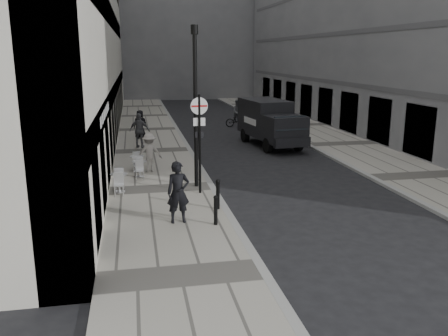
# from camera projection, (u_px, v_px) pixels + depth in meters

# --- Properties ---
(ground) EXTENTS (120.00, 120.00, 0.00)m
(ground) POSITION_uv_depth(u_px,v_px,m) (299.00, 335.00, 9.08)
(ground) COLOR black
(ground) RESTS_ON ground
(sidewalk) EXTENTS (4.00, 60.00, 0.12)m
(sidewalk) POSITION_uv_depth(u_px,v_px,m) (153.00, 151.00, 25.89)
(sidewalk) COLOR #9A958B
(sidewalk) RESTS_ON ground
(far_sidewalk) EXTENTS (4.00, 60.00, 0.12)m
(far_sidewalk) POSITION_uv_depth(u_px,v_px,m) (341.00, 144.00, 27.89)
(far_sidewalk) COLOR #9A958B
(far_sidewalk) RESTS_ON ground
(building_far) EXTENTS (24.00, 16.00, 22.00)m
(building_far) POSITION_uv_depth(u_px,v_px,m) (165.00, 7.00, 60.24)
(building_far) COLOR slate
(building_far) RESTS_ON ground
(walking_man) EXTENTS (0.73, 0.51, 1.93)m
(walking_man) POSITION_uv_depth(u_px,v_px,m) (178.00, 192.00, 14.62)
(walking_man) COLOR black
(walking_man) RESTS_ON sidewalk
(sign_post) EXTENTS (0.64, 0.10, 3.71)m
(sign_post) POSITION_uv_depth(u_px,v_px,m) (199.00, 131.00, 17.41)
(sign_post) COLOR black
(sign_post) RESTS_ON sidewalk
(lamppost) EXTENTS (0.28, 0.28, 6.17)m
(lamppost) POSITION_uv_depth(u_px,v_px,m) (195.00, 99.00, 18.08)
(lamppost) COLOR black
(lamppost) RESTS_ON sidewalk
(bollard_near) EXTENTS (0.12, 0.12, 0.88)m
(bollard_near) POSITION_uv_depth(u_px,v_px,m) (216.00, 211.00, 14.51)
(bollard_near) COLOR black
(bollard_near) RESTS_ON sidewalk
(bollard_far) EXTENTS (0.13, 0.13, 0.96)m
(bollard_far) POSITION_uv_depth(u_px,v_px,m) (218.00, 195.00, 15.99)
(bollard_far) COLOR black
(bollard_far) RESTS_ON sidewalk
(panel_van) EXTENTS (2.77, 5.80, 2.63)m
(panel_van) POSITION_uv_depth(u_px,v_px,m) (269.00, 121.00, 27.46)
(panel_van) COLOR black
(panel_van) RESTS_ON ground
(cyclist) EXTENTS (1.87, 0.72, 2.00)m
(cyclist) POSITION_uv_depth(u_px,v_px,m) (238.00, 116.00, 34.82)
(cyclist) COLOR black
(cyclist) RESTS_ON ground
(pedestrian_a) EXTENTS (1.22, 0.78, 1.93)m
(pedestrian_a) POSITION_uv_depth(u_px,v_px,m) (140.00, 131.00, 26.38)
(pedestrian_a) COLOR #56575B
(pedestrian_a) RESTS_ON sidewalk
(pedestrian_b) EXTENTS (1.15, 0.70, 1.72)m
(pedestrian_b) POSITION_uv_depth(u_px,v_px,m) (149.00, 152.00, 21.06)
(pedestrian_b) COLOR #9B958F
(pedestrian_b) RESTS_ON sidewalk
(pedestrian_c) EXTENTS (0.97, 0.75, 1.76)m
(pedestrian_c) POSITION_uv_depth(u_px,v_px,m) (140.00, 124.00, 29.34)
(pedestrian_c) COLOR black
(pedestrian_c) RESTS_ON sidewalk
(cafe_table_near) EXTENTS (0.64, 1.44, 0.82)m
(cafe_table_near) POSITION_uv_depth(u_px,v_px,m) (137.00, 162.00, 21.13)
(cafe_table_near) COLOR silver
(cafe_table_near) RESTS_ON sidewalk
(cafe_table_mid) EXTENTS (0.63, 1.42, 0.81)m
(cafe_table_mid) POSITION_uv_depth(u_px,v_px,m) (140.00, 168.00, 20.20)
(cafe_table_mid) COLOR #B6B6B8
(cafe_table_mid) RESTS_ON sidewalk
(cafe_table_far) EXTENTS (0.66, 1.48, 0.84)m
(cafe_table_far) POSITION_uv_depth(u_px,v_px,m) (119.00, 181.00, 17.97)
(cafe_table_far) COLOR silver
(cafe_table_far) RESTS_ON sidewalk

